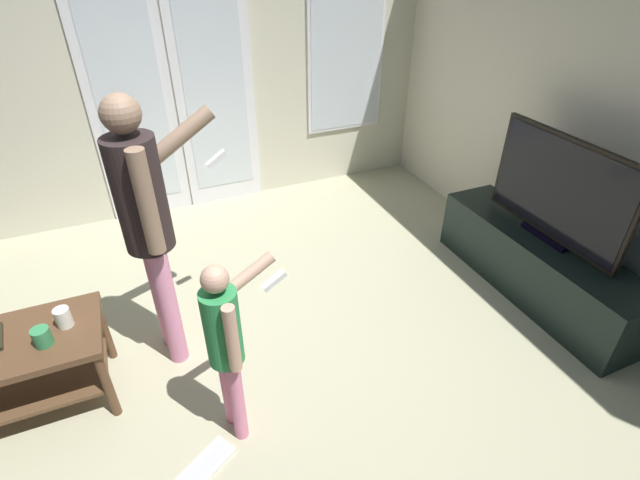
# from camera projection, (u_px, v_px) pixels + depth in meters

# --- Properties ---
(ground_plane) EXTENTS (5.36, 4.60, 0.02)m
(ground_plane) POSITION_uv_depth(u_px,v_px,m) (226.00, 371.00, 2.91)
(ground_plane) COLOR #B6B28F
(wall_back_with_doors) EXTENTS (5.36, 0.09, 2.80)m
(wall_back_with_doors) POSITION_uv_depth(u_px,v_px,m) (154.00, 65.00, 3.93)
(wall_back_with_doors) COLOR beige
(wall_back_with_doors) RESTS_ON ground_plane
(wall_right_plain) EXTENTS (0.06, 4.60, 2.77)m
(wall_right_plain) POSITION_uv_depth(u_px,v_px,m) (606.00, 98.00, 3.01)
(wall_right_plain) COLOR beige
(wall_right_plain) RESTS_ON ground_plane
(coffee_table) EXTENTS (0.88, 0.53, 0.50)m
(coffee_table) POSITION_uv_depth(u_px,v_px,m) (19.00, 361.00, 2.49)
(coffee_table) COLOR brown
(coffee_table) RESTS_ON ground_plane
(tv_stand) EXTENTS (0.44, 1.66, 0.47)m
(tv_stand) POSITION_uv_depth(u_px,v_px,m) (536.00, 265.00, 3.43)
(tv_stand) COLOR black
(tv_stand) RESTS_ON ground_plane
(flat_screen_tv) EXTENTS (0.08, 1.09, 0.74)m
(flat_screen_tv) POSITION_uv_depth(u_px,v_px,m) (559.00, 191.00, 3.09)
(flat_screen_tv) COLOR black
(flat_screen_tv) RESTS_ON tv_stand
(person_adult) EXTENTS (0.66, 0.51, 1.66)m
(person_adult) POSITION_uv_depth(u_px,v_px,m) (148.00, 216.00, 2.52)
(person_adult) COLOR pink
(person_adult) RESTS_ON ground_plane
(person_child) EXTENTS (0.47, 0.35, 1.09)m
(person_child) POSITION_uv_depth(u_px,v_px,m) (227.00, 339.00, 2.22)
(person_child) COLOR pink
(person_child) RESTS_ON ground_plane
(loose_keyboard) EXTENTS (0.44, 0.34, 0.02)m
(loose_keyboard) POSITION_uv_depth(u_px,v_px,m) (196.00, 475.00, 2.33)
(loose_keyboard) COLOR white
(loose_keyboard) RESTS_ON ground_plane
(cup_near_edge) EXTENTS (0.08, 0.08, 0.11)m
(cup_near_edge) POSITION_uv_depth(u_px,v_px,m) (63.00, 317.00, 2.49)
(cup_near_edge) COLOR white
(cup_near_edge) RESTS_ON coffee_table
(cup_by_laptop) EXTENTS (0.09, 0.09, 0.10)m
(cup_by_laptop) POSITION_uv_depth(u_px,v_px,m) (42.00, 337.00, 2.38)
(cup_by_laptop) COLOR #378E54
(cup_by_laptop) RESTS_ON coffee_table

